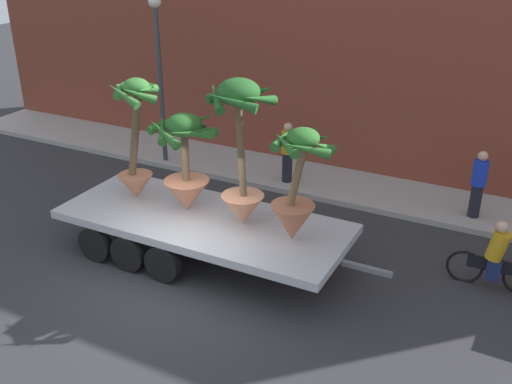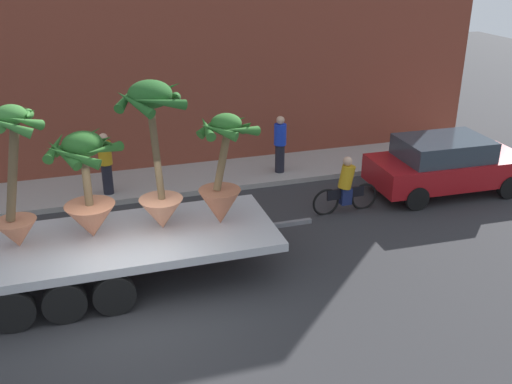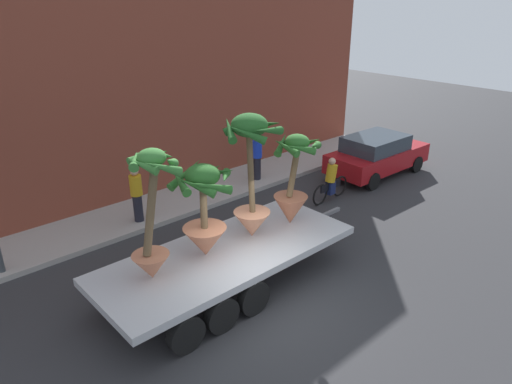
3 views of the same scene
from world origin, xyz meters
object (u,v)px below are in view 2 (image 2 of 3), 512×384
object	(u,v)px
potted_palm_extra	(88,189)
parked_car	(446,164)
cyclist	(346,188)
potted_palm_middle	(156,155)
pedestrian_far_left	(106,163)
flatbed_trailer	(108,247)
pedestrian_near_gate	(280,143)
potted_palm_rear	(222,178)
potted_palm_front	(15,181)

from	to	relation	value
potted_palm_extra	parked_car	world-z (taller)	potted_palm_extra
cyclist	potted_palm_extra	bearing A→B (deg)	-166.83
potted_palm_middle	pedestrian_far_left	world-z (taller)	potted_palm_middle
flatbed_trailer	parked_car	distance (m)	9.48
cyclist	potted_palm_middle	bearing A→B (deg)	-162.99
parked_car	pedestrian_near_gate	distance (m)	4.69
potted_palm_rear	potted_palm_extra	size ratio (longest dim) A/B	1.08
flatbed_trailer	potted_palm_middle	world-z (taller)	potted_palm_middle
pedestrian_far_left	pedestrian_near_gate	bearing A→B (deg)	1.69
potted_palm_middle	pedestrian_far_left	distance (m)	4.55
potted_palm_extra	pedestrian_far_left	size ratio (longest dim) A/B	1.29
flatbed_trailer	potted_palm_rear	bearing A→B (deg)	-0.29
flatbed_trailer	cyclist	distance (m)	6.28
potted_palm_middle	parked_car	world-z (taller)	potted_palm_middle
flatbed_trailer	potted_palm_middle	xyz separation A→B (m)	(1.12, 0.14, 1.81)
potted_palm_front	potted_palm_rear	bearing A→B (deg)	-2.59
pedestrian_far_left	potted_palm_rear	bearing A→B (deg)	-63.83
potted_palm_rear	parked_car	distance (m)	7.25
flatbed_trailer	potted_palm_rear	distance (m)	2.71
potted_palm_middle	pedestrian_near_gate	xyz separation A→B (m)	(4.14, 4.34, -1.55)
flatbed_trailer	potted_palm_rear	xyz separation A→B (m)	(2.41, -0.01, 1.24)
potted_palm_extra	parked_car	distance (m)	9.77
parked_car	potted_palm_rear	bearing A→B (deg)	-163.46
potted_palm_front	potted_palm_extra	world-z (taller)	potted_palm_front
flatbed_trailer	potted_palm_extra	size ratio (longest dim) A/B	3.33
potted_palm_middle	cyclist	bearing A→B (deg)	17.01
flatbed_trailer	potted_palm_front	distance (m)	2.20
parked_car	potted_palm_extra	bearing A→B (deg)	-168.99
potted_palm_rear	potted_palm_middle	world-z (taller)	potted_palm_middle
potted_palm_front	cyclist	xyz separation A→B (m)	(7.60, 1.48, -1.68)
potted_palm_extra	potted_palm_front	bearing A→B (deg)	-179.81
flatbed_trailer	potted_palm_rear	world-z (taller)	potted_palm_rear
flatbed_trailer	potted_palm_rear	size ratio (longest dim) A/B	3.09
potted_palm_middle	potted_palm_front	xyz separation A→B (m)	(-2.66, 0.03, -0.25)
potted_palm_front	pedestrian_far_left	xyz separation A→B (m)	(1.82, 4.16, -1.30)
pedestrian_near_gate	pedestrian_far_left	distance (m)	4.99
potted_palm_extra	cyclist	world-z (taller)	potted_palm_extra
potted_palm_middle	pedestrian_far_left	size ratio (longest dim) A/B	1.81
potted_palm_middle	potted_palm_front	size ratio (longest dim) A/B	1.10
potted_palm_middle	pedestrian_far_left	xyz separation A→B (m)	(-0.84, 4.19, -1.55)
potted_palm_front	cyclist	size ratio (longest dim) A/B	1.53
flatbed_trailer	parked_car	bearing A→B (deg)	12.32
potted_palm_rear	flatbed_trailer	bearing A→B (deg)	179.71
potted_palm_middle	potted_palm_front	distance (m)	2.67
flatbed_trailer	cyclist	xyz separation A→B (m)	(6.06, 1.65, -0.11)
parked_car	pedestrian_near_gate	world-z (taller)	pedestrian_near_gate
potted_palm_rear	pedestrian_far_left	world-z (taller)	potted_palm_rear
potted_palm_front	cyclist	distance (m)	7.93
potted_palm_middle	pedestrian_near_gate	world-z (taller)	potted_palm_middle
potted_palm_front	parked_car	distance (m)	11.06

